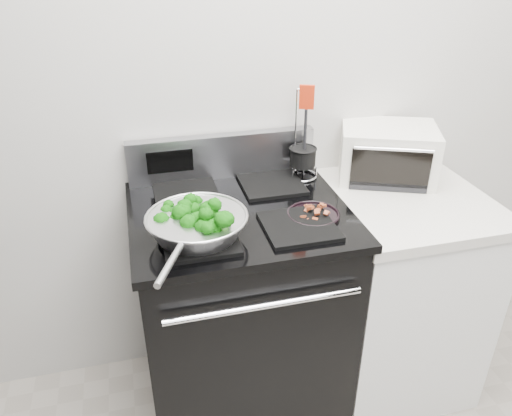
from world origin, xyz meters
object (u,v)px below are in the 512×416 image
object	(u,v)px
utensil_holder	(303,162)
toaster_oven	(387,152)
bacon_plate	(313,212)
skillet	(197,224)
gas_range	(241,309)

from	to	relation	value
utensil_holder	toaster_oven	distance (m)	0.37
utensil_holder	bacon_plate	bearing A→B (deg)	-78.60
skillet	utensil_holder	distance (m)	0.61
gas_range	toaster_oven	size ratio (longest dim) A/B	2.44
bacon_plate	utensil_holder	size ratio (longest dim) A/B	0.49
bacon_plate	toaster_oven	size ratio (longest dim) A/B	0.41
bacon_plate	toaster_oven	xyz separation A→B (m)	(0.43, 0.30, 0.06)
gas_range	utensil_holder	size ratio (longest dim) A/B	2.93
utensil_holder	gas_range	bearing A→B (deg)	-122.56
skillet	bacon_plate	distance (m)	0.42
toaster_oven	gas_range	bearing A→B (deg)	-142.21
utensil_holder	skillet	bearing A→B (deg)	-119.87
skillet	toaster_oven	world-z (taller)	toaster_oven
bacon_plate	utensil_holder	bearing A→B (deg)	77.93
gas_range	skillet	size ratio (longest dim) A/B	2.24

